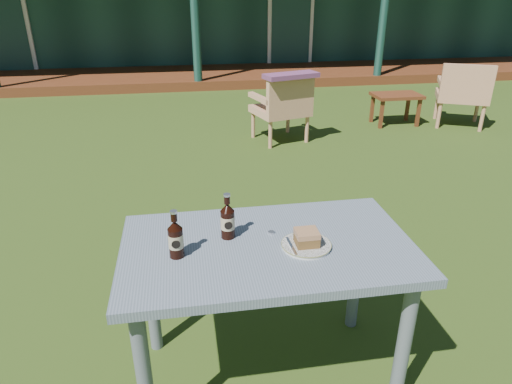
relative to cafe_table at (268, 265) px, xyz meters
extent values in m
plane|color=#334916|center=(0.00, 1.60, -0.62)|extent=(80.00, 80.00, 0.00)
cube|color=#173C33|center=(0.00, 11.10, 0.68)|extent=(15.00, 6.00, 2.60)
cube|color=#5C2C16|center=(0.00, 7.20, -0.54)|extent=(15.00, 1.80, 0.16)
cylinder|color=#173C33|center=(0.00, 6.40, 0.61)|extent=(0.14, 0.14, 2.45)
cylinder|color=#173C33|center=(3.25, 6.40, 0.61)|extent=(0.14, 0.14, 2.45)
cube|color=white|center=(-3.50, 8.08, 0.38)|extent=(0.95, 0.06, 2.00)
cube|color=#193D38|center=(-3.50, 8.05, 0.38)|extent=(0.80, 0.04, 1.85)
cube|color=white|center=(2.00, 8.08, 0.38)|extent=(0.95, 0.06, 2.00)
cube|color=#193D38|center=(2.00, 8.05, 0.38)|extent=(0.80, 0.04, 1.85)
cube|color=slate|center=(0.00, 0.00, 0.08)|extent=(1.20, 0.70, 0.04)
cylinder|color=slate|center=(-0.52, -0.27, -0.28)|extent=(0.06, 0.06, 0.68)
cylinder|color=slate|center=(0.52, -0.27, -0.28)|extent=(0.06, 0.06, 0.68)
cylinder|color=slate|center=(-0.52, 0.27, -0.28)|extent=(0.06, 0.06, 0.68)
cylinder|color=slate|center=(0.52, 0.27, -0.28)|extent=(0.06, 0.06, 0.68)
cylinder|color=silver|center=(0.15, -0.05, 0.11)|extent=(0.20, 0.20, 0.01)
cylinder|color=olive|center=(0.15, -0.05, 0.11)|extent=(0.20, 0.20, 0.00)
cube|color=brown|center=(0.15, -0.05, 0.14)|extent=(0.09, 0.08, 0.04)
cube|color=#A16F48|center=(0.15, -0.05, 0.17)|extent=(0.09, 0.09, 0.02)
cube|color=silver|center=(0.09, -0.06, 0.12)|extent=(0.02, 0.14, 0.00)
cylinder|color=black|center=(-0.16, 0.08, 0.16)|extent=(0.06, 0.06, 0.12)
cone|color=black|center=(-0.16, 0.08, 0.24)|extent=(0.06, 0.06, 0.03)
cylinder|color=black|center=(-0.16, 0.08, 0.28)|extent=(0.02, 0.02, 0.03)
cylinder|color=silver|center=(-0.16, 0.08, 0.30)|extent=(0.03, 0.03, 0.01)
cylinder|color=tan|center=(-0.16, 0.08, 0.17)|extent=(0.06, 0.06, 0.06)
cylinder|color=black|center=(-0.16, 0.05, 0.17)|extent=(0.03, 0.00, 0.03)
cylinder|color=black|center=(-0.37, -0.03, 0.16)|extent=(0.06, 0.06, 0.12)
cone|color=black|center=(-0.37, -0.03, 0.24)|extent=(0.06, 0.06, 0.03)
cylinder|color=black|center=(-0.37, -0.03, 0.27)|extent=(0.02, 0.02, 0.03)
cylinder|color=silver|center=(-0.37, -0.03, 0.30)|extent=(0.03, 0.03, 0.01)
cylinder|color=tan|center=(-0.37, -0.03, 0.17)|extent=(0.06, 0.06, 0.06)
cylinder|color=black|center=(-0.37, -0.06, 0.17)|extent=(0.03, 0.00, 0.03)
cylinder|color=silver|center=(0.03, 0.09, 0.11)|extent=(0.03, 0.03, 0.01)
cube|color=tan|center=(0.81, 3.48, -0.27)|extent=(0.69, 0.67, 0.08)
cube|color=tan|center=(0.87, 3.26, -0.04)|extent=(0.56, 0.23, 0.37)
cube|color=tan|center=(1.04, 3.57, -0.10)|extent=(0.20, 0.49, 0.05)
cube|color=tan|center=(0.56, 3.43, -0.10)|extent=(0.20, 0.49, 0.05)
cylinder|color=tan|center=(0.97, 3.76, -0.46)|extent=(0.04, 0.04, 0.31)
cylinder|color=tan|center=(0.52, 3.63, -0.46)|extent=(0.04, 0.04, 0.31)
cylinder|color=tan|center=(1.10, 3.34, -0.46)|extent=(0.04, 0.04, 0.31)
cylinder|color=tan|center=(0.64, 3.20, -0.46)|extent=(0.04, 0.04, 0.31)
cube|color=tan|center=(3.23, 3.72, -0.25)|extent=(0.78, 0.76, 0.08)
cube|color=tan|center=(3.13, 3.50, -0.01)|extent=(0.57, 0.33, 0.39)
cube|color=tan|center=(3.48, 3.63, -0.07)|extent=(0.29, 0.50, 0.06)
cube|color=tan|center=(3.00, 3.86, -0.07)|extent=(0.29, 0.50, 0.06)
cylinder|color=tan|center=(3.56, 3.82, -0.45)|extent=(0.05, 0.05, 0.33)
cylinder|color=tan|center=(3.11, 4.04, -0.45)|extent=(0.05, 0.05, 0.33)
cylinder|color=tan|center=(3.36, 3.40, -0.45)|extent=(0.05, 0.05, 0.33)
cylinder|color=tan|center=(2.91, 3.62, -0.45)|extent=(0.05, 0.05, 0.33)
cube|color=#6D385F|center=(0.87, 3.26, 0.17)|extent=(0.64, 0.39, 0.05)
cube|color=#5C2C16|center=(2.43, 3.88, -0.24)|extent=(0.60, 0.40, 0.04)
cube|color=#5C2C16|center=(2.18, 3.73, -0.44)|extent=(0.04, 0.04, 0.36)
cube|color=#5C2C16|center=(2.68, 3.73, -0.44)|extent=(0.04, 0.04, 0.36)
cube|color=#5C2C16|center=(2.18, 4.03, -0.44)|extent=(0.04, 0.04, 0.36)
cube|color=#5C2C16|center=(2.68, 4.03, -0.44)|extent=(0.04, 0.04, 0.36)
camera|label=1|loc=(-0.31, -1.59, 1.08)|focal=32.00mm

